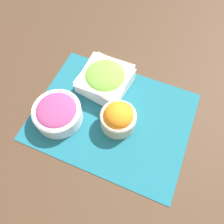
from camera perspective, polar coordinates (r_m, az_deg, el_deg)
name	(u,v)px	position (r m, az deg, el deg)	size (l,w,h in m)	color
ground_plane	(112,116)	(0.79, 0.00, -1.14)	(3.00, 3.00, 0.00)	#422D1E
placemat	(112,116)	(0.79, 0.00, -1.08)	(0.56, 0.43, 0.00)	#195B6B
carrot_bowl	(118,118)	(0.74, 1.64, -1.55)	(0.12, 0.12, 0.10)	beige
onion_bowl	(57,113)	(0.78, -14.06, -0.15)	(0.17, 0.17, 0.08)	silver
lettuce_bowl	(105,79)	(0.82, -1.77, 8.64)	(0.19, 0.19, 0.08)	white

